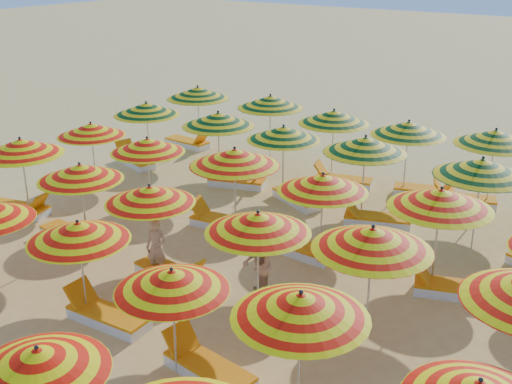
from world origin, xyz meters
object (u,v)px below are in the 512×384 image
Objects in this scene: umbrella_18 at (91,130)px; lounger_16 at (376,219)px; lounger_3 at (107,316)px; lounger_13 at (135,160)px; lounger_4 at (208,368)px; umbrella_32 at (334,117)px; lounger_19 at (342,181)px; umbrella_25 at (218,119)px; umbrella_14 at (150,195)px; lounger_11 at (454,289)px; umbrella_33 at (408,129)px; umbrella_12 at (21,147)px; umbrella_15 at (258,223)px; lounger_15 at (298,199)px; lounger_18 at (188,143)px; lounger_6 at (20,209)px; lounger_8 at (171,274)px; lounger_9 at (222,222)px; umbrella_21 at (323,183)px; umbrella_27 at (365,145)px; umbrella_24 at (146,109)px; lounger_7 at (71,235)px; umbrella_9 at (172,281)px; umbrella_20 at (235,157)px; umbrella_34 at (495,137)px; lounger_14 at (238,181)px; umbrella_28 at (482,168)px; lounger_20 at (425,191)px; umbrella_19 at (147,145)px; umbrella_22 at (441,199)px; umbrella_13 at (80,172)px; umbrella_10 at (301,306)px; umbrella_31 at (270,102)px; umbrella_30 at (198,93)px; umbrella_3 at (38,361)px; lounger_10 at (301,249)px; umbrella_16 at (372,239)px; umbrella_8 at (78,232)px; umbrella_26 at (284,133)px.

lounger_16 is at bearing 16.60° from umbrella_18.
lounger_3 and lounger_13 have the same top height.
lounger_4 is at bearing -31.29° from umbrella_18.
umbrella_32 is 1.94m from lounger_19.
lounger_19 is (3.14, 2.00, -1.87)m from umbrella_25.
lounger_11 is (5.86, 2.77, -1.68)m from umbrella_14.
umbrella_33 is at bearing 32.27° from umbrella_18.
umbrella_12 is 1.00× the size of umbrella_15.
lounger_15 and lounger_18 have the same top height.
lounger_8 is (5.84, -0.44, 0.00)m from lounger_6.
umbrella_21 is at bearing 168.07° from lounger_9.
umbrella_24 is at bearing -178.87° from umbrella_27.
lounger_7 is at bearing -112.55° from umbrella_32.
umbrella_9 reaches higher than lounger_13.
umbrella_20 reaches higher than umbrella_12.
lounger_14 is (-6.66, -2.60, -1.87)m from umbrella_34.
lounger_20 is at bearing 129.08° from umbrella_28.
umbrella_19 is at bearing -120.11° from umbrella_32.
umbrella_22 is 1.44× the size of lounger_16.
lounger_8 is 8.20m from lounger_13.
umbrella_13 is at bearing -0.78° from lounger_11.
umbrella_22 is 5.76m from lounger_20.
umbrella_21 is at bearing -1.72° from umbrella_18.
umbrella_25 is at bearing 134.46° from umbrella_10.
umbrella_27 is 1.07× the size of umbrella_32.
umbrella_32 reaches higher than lounger_20.
lounger_3 is 0.97× the size of lounger_15.
lounger_14 is (0.56, -2.58, -1.88)m from umbrella_31.
umbrella_31 is at bearing 5.55° from umbrella_30.
umbrella_22 is 1.43× the size of lounger_13.
lounger_6 is (-8.59, 2.59, 0.00)m from lounger_4.
umbrella_3 is at bearing -35.13° from umbrella_12.
lounger_8 is at bearing -27.59° from umbrella_18.
umbrella_21 is 2.59m from umbrella_22.
lounger_10 is (1.91, -4.99, -1.85)m from umbrella_32.
lounger_10 is 3.58m from lounger_11.
lounger_20 is (2.41, 0.61, 0.00)m from lounger_19.
umbrella_19 is at bearing -63.77° from umbrella_30.
umbrella_16 is 12.55m from umbrella_30.
umbrella_34 is at bearing 22.86° from lounger_6.
umbrella_8 is at bearing 4.86° from lounger_4.
umbrella_3 is 7.82m from lounger_10.
umbrella_3 is at bearing -99.39° from umbrella_34.
lounger_18 is at bearing -75.50° from lounger_13.
lounger_15 is at bearing 124.97° from lounger_10.
lounger_14 is (-1.63, 0.05, -1.78)m from umbrella_26.
umbrella_15 is 1.06× the size of umbrella_21.
umbrella_25 is 6.39m from lounger_8.
lounger_14 is 4.64m from lounger_16.
umbrella_19 is 1.18× the size of umbrella_24.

